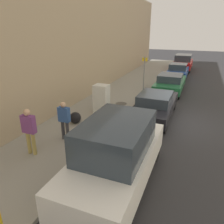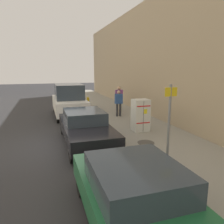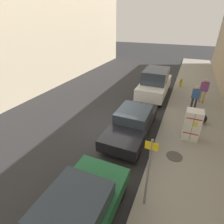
{
  "view_description": "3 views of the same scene",
  "coord_description": "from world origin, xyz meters",
  "px_view_note": "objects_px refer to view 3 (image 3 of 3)",
  "views": [
    {
      "loc": [
        0.69,
        -10.91,
        4.59
      ],
      "look_at": [
        -2.57,
        -2.85,
        1.21
      ],
      "focal_mm": 35.0,
      "sensor_mm": 36.0,
      "label": 1
    },
    {
      "loc": [
        0.32,
        9.01,
        3.17
      ],
      "look_at": [
        -2.38,
        0.44,
        1.37
      ],
      "focal_mm": 35.0,
      "sensor_mm": 36.0,
      "label": 2
    },
    {
      "loc": [
        -3.4,
        7.72,
        5.53
      ],
      "look_at": [
        0.04,
        -0.24,
        0.89
      ],
      "focal_mm": 28.0,
      "sensor_mm": 36.0,
      "label": 3
    }
  ],
  "objects_px": {
    "street_sign_post": "(148,171)",
    "pedestrian_walking_far": "(195,96)",
    "discarded_refrigerator": "(192,125)",
    "parked_sedan_green": "(71,221)",
    "pedestrian_standing_near": "(204,89)",
    "trash_bag": "(202,118)",
    "parked_sedan_dark": "(132,122)",
    "parked_van_white": "(155,83)",
    "fire_hydrant": "(181,82)"
  },
  "relations": [
    {
      "from": "street_sign_post",
      "to": "pedestrian_walking_far",
      "type": "bearing_deg",
      "value": -99.36
    },
    {
      "from": "discarded_refrigerator",
      "to": "parked_sedan_green",
      "type": "height_order",
      "value": "discarded_refrigerator"
    },
    {
      "from": "discarded_refrigerator",
      "to": "pedestrian_standing_near",
      "type": "relative_size",
      "value": 0.87
    },
    {
      "from": "trash_bag",
      "to": "parked_sedan_dark",
      "type": "xyz_separation_m",
      "value": [
        3.44,
        2.51,
        0.31
      ]
    },
    {
      "from": "trash_bag",
      "to": "parked_sedan_green",
      "type": "bearing_deg",
      "value": 66.81
    },
    {
      "from": "street_sign_post",
      "to": "trash_bag",
      "type": "xyz_separation_m",
      "value": [
        -1.8,
        -6.33,
        -1.18
      ]
    },
    {
      "from": "pedestrian_standing_near",
      "to": "parked_sedan_dark",
      "type": "xyz_separation_m",
      "value": [
        3.47,
        5.57,
        -0.46
      ]
    },
    {
      "from": "pedestrian_standing_near",
      "to": "parked_van_white",
      "type": "height_order",
      "value": "parked_van_white"
    },
    {
      "from": "parked_sedan_green",
      "to": "discarded_refrigerator",
      "type": "bearing_deg",
      "value": -114.93
    },
    {
      "from": "pedestrian_walking_far",
      "to": "parked_sedan_dark",
      "type": "xyz_separation_m",
      "value": [
        2.94,
        4.13,
        -0.37
      ]
    },
    {
      "from": "discarded_refrigerator",
      "to": "fire_hydrant",
      "type": "relative_size",
      "value": 2.1
    },
    {
      "from": "trash_bag",
      "to": "parked_sedan_dark",
      "type": "bearing_deg",
      "value": 36.16
    },
    {
      "from": "discarded_refrigerator",
      "to": "trash_bag",
      "type": "xyz_separation_m",
      "value": [
        -0.58,
        -1.87,
        -0.5
      ]
    },
    {
      "from": "pedestrian_walking_far",
      "to": "parked_sedan_dark",
      "type": "bearing_deg",
      "value": 175.78
    },
    {
      "from": "pedestrian_standing_near",
      "to": "fire_hydrant",
      "type": "bearing_deg",
      "value": 111.44
    },
    {
      "from": "discarded_refrigerator",
      "to": "parked_van_white",
      "type": "height_order",
      "value": "parked_van_white"
    },
    {
      "from": "fire_hydrant",
      "to": "pedestrian_walking_far",
      "type": "relative_size",
      "value": 0.45
    },
    {
      "from": "parked_van_white",
      "to": "parked_sedan_green",
      "type": "relative_size",
      "value": 1.03
    },
    {
      "from": "fire_hydrant",
      "to": "pedestrian_walking_far",
      "type": "xyz_separation_m",
      "value": [
        -1.11,
        4.47,
        0.58
      ]
    },
    {
      "from": "street_sign_post",
      "to": "fire_hydrant",
      "type": "bearing_deg",
      "value": -90.93
    },
    {
      "from": "fire_hydrant",
      "to": "pedestrian_standing_near",
      "type": "bearing_deg",
      "value": 118.38
    },
    {
      "from": "discarded_refrigerator",
      "to": "pedestrian_standing_near",
      "type": "height_order",
      "value": "pedestrian_standing_near"
    },
    {
      "from": "fire_hydrant",
      "to": "parked_sedan_green",
      "type": "distance_m",
      "value": 14.22
    },
    {
      "from": "parked_van_white",
      "to": "parked_sedan_green",
      "type": "height_order",
      "value": "parked_van_white"
    },
    {
      "from": "street_sign_post",
      "to": "discarded_refrigerator",
      "type": "bearing_deg",
      "value": -105.4
    },
    {
      "from": "parked_van_white",
      "to": "parked_sedan_dark",
      "type": "xyz_separation_m",
      "value": [
        -0.0,
        5.82,
        -0.33
      ]
    },
    {
      "from": "street_sign_post",
      "to": "parked_sedan_dark",
      "type": "bearing_deg",
      "value": -66.81
    },
    {
      "from": "trash_bag",
      "to": "parked_van_white",
      "type": "height_order",
      "value": "parked_van_white"
    },
    {
      "from": "discarded_refrigerator",
      "to": "parked_van_white",
      "type": "relative_size",
      "value": 0.33
    },
    {
      "from": "pedestrian_standing_near",
      "to": "trash_bag",
      "type": "bearing_deg",
      "value": -97.48
    },
    {
      "from": "trash_bag",
      "to": "parked_van_white",
      "type": "xyz_separation_m",
      "value": [
        3.44,
        -3.3,
        0.64
      ]
    },
    {
      "from": "street_sign_post",
      "to": "pedestrian_walking_far",
      "type": "height_order",
      "value": "street_sign_post"
    },
    {
      "from": "parked_sedan_green",
      "to": "fire_hydrant",
      "type": "bearing_deg",
      "value": -97.42
    },
    {
      "from": "trash_bag",
      "to": "parked_van_white",
      "type": "relative_size",
      "value": 0.12
    },
    {
      "from": "trash_bag",
      "to": "pedestrian_walking_far",
      "type": "distance_m",
      "value": 1.82
    },
    {
      "from": "fire_hydrant",
      "to": "parked_sedan_green",
      "type": "relative_size",
      "value": 0.16
    },
    {
      "from": "trash_bag",
      "to": "parked_sedan_dark",
      "type": "relative_size",
      "value": 0.12
    },
    {
      "from": "pedestrian_walking_far",
      "to": "parked_van_white",
      "type": "distance_m",
      "value": 3.39
    },
    {
      "from": "parked_sedan_green",
      "to": "parked_van_white",
      "type": "bearing_deg",
      "value": -90.0
    },
    {
      "from": "pedestrian_standing_near",
      "to": "parked_sedan_dark",
      "type": "bearing_deg",
      "value": -128.83
    },
    {
      "from": "pedestrian_standing_near",
      "to": "discarded_refrigerator",
      "type": "bearing_deg",
      "value": -103.95
    },
    {
      "from": "street_sign_post",
      "to": "fire_hydrant",
      "type": "xyz_separation_m",
      "value": [
        -0.2,
        -12.4,
        -1.08
      ]
    },
    {
      "from": "parked_van_white",
      "to": "discarded_refrigerator",
      "type": "bearing_deg",
      "value": 118.95
    },
    {
      "from": "street_sign_post",
      "to": "parked_sedan_dark",
      "type": "xyz_separation_m",
      "value": [
        1.63,
        -3.81,
        -0.87
      ]
    },
    {
      "from": "street_sign_post",
      "to": "pedestrian_standing_near",
      "type": "distance_m",
      "value": 9.57
    },
    {
      "from": "discarded_refrigerator",
      "to": "fire_hydrant",
      "type": "height_order",
      "value": "discarded_refrigerator"
    },
    {
      "from": "discarded_refrigerator",
      "to": "street_sign_post",
      "type": "height_order",
      "value": "street_sign_post"
    },
    {
      "from": "street_sign_post",
      "to": "pedestrian_standing_near",
      "type": "relative_size",
      "value": 1.46
    },
    {
      "from": "pedestrian_walking_far",
      "to": "parked_van_white",
      "type": "relative_size",
      "value": 0.35
    },
    {
      "from": "discarded_refrigerator",
      "to": "pedestrian_walking_far",
      "type": "relative_size",
      "value": 0.94
    }
  ]
}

